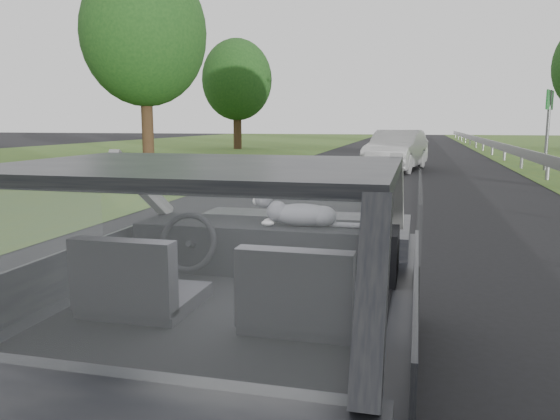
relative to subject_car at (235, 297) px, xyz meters
The scene contains 10 objects.
subject_car is the anchor object (origin of this frame).
dashboard 0.64m from the subject_car, 90.00° to the left, with size 1.58×0.45×0.30m, color black.
driver_seat 0.52m from the subject_car, 144.06° to the right, with size 0.50×0.72×0.42m, color black.
passenger_seat 0.52m from the subject_car, 35.94° to the right, with size 0.50×0.72×0.42m, color black.
steering_wheel 0.55m from the subject_car, 140.48° to the left, with size 0.36×0.36×0.04m, color black.
cat 0.72m from the subject_car, 68.40° to the left, with size 0.53×0.16×0.24m, color #95979D.
other_car 16.17m from the subject_car, 89.32° to the left, with size 1.62×4.10×1.35m, color #B7B7B7.
highway_sign 18.10m from the subject_car, 73.82° to the left, with size 0.11×1.06×2.65m, color #176925.
tree_5 23.65m from the subject_car, 118.65° to the left, with size 5.61×5.61×8.49m, color #163A14, non-canonical shape.
tree_6 30.57m from the subject_car, 108.51° to the left, with size 4.14×4.14×6.28m, color #163A14, non-canonical shape.
Camera 1 is at (0.88, -2.55, 1.61)m, focal length 35.00 mm.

